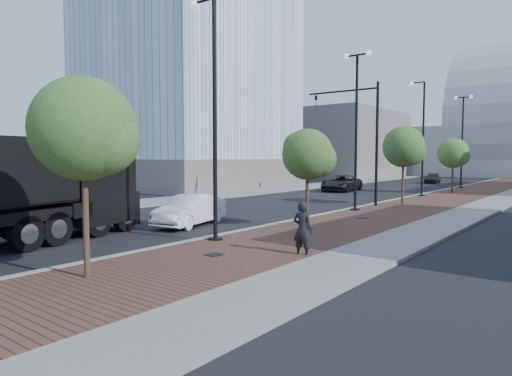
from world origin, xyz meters
The scene contains 22 objects.
sidewalk centered at (3.50, 40.00, 0.06)m, with size 7.00×140.00×0.12m, color #4C2D23.
curb centered at (0.00, 40.00, 0.07)m, with size 0.30×140.00×0.14m, color gray.
west_sidewalk centered at (-13.00, 40.00, 0.06)m, with size 4.00×140.00×0.12m, color slate.
dump_truck centered at (-4.69, 5.01, 1.67)m, with size 5.57×14.37×3.96m.
white_sedan centered at (-3.28, 12.39, 0.73)m, with size 1.55×4.44×1.46m, color white.
dark_car_mid centered at (-7.46, 35.85, 0.75)m, with size 2.48×5.37×1.49m, color black.
dark_car_far centered at (-4.38, 53.36, 0.59)m, with size 1.66×4.08×1.18m, color black.
pedestrian centered at (4.58, 9.88, 0.93)m, with size 0.68×0.44×1.85m, color black.
streetlight_1 centered at (0.49, 10.00, 4.34)m, with size 1.44×0.56×9.21m.
streetlight_2 centered at (0.60, 22.00, 4.82)m, with size 1.72×0.56×9.28m.
streetlight_3 centered at (0.49, 34.00, 4.34)m, with size 1.44×0.56×9.21m.
streetlight_4 centered at (0.60, 46.00, 4.82)m, with size 1.72×0.56×9.28m.
traffic_mast centered at (-0.30, 25.00, 4.98)m, with size 5.09×0.20×8.00m.
tree_0 centered at (1.65, 4.02, 4.00)m, with size 2.70×2.70×5.36m.
tree_1 centered at (1.65, 15.02, 3.37)m, with size 2.37×2.31×4.54m.
tree_2 centered at (1.65, 27.02, 3.90)m, with size 2.72×2.72×5.27m.
tree_3 centered at (1.65, 39.02, 3.54)m, with size 2.61×2.60×4.85m.
tower_podium centered at (-24.00, 32.00, 1.50)m, with size 19.00×19.00×3.00m, color #68625D.
convention_center centered at (-2.00, 85.00, 6.00)m, with size 50.00×30.00×50.00m.
commercial_block_nw centered at (-20.00, 60.00, 5.00)m, with size 14.00×20.00×10.00m, color slate.
utility_cover_1 centered at (2.40, 8.00, 0.13)m, with size 0.50×0.50×0.02m, color black.
utility_cover_2 centered at (2.40, 19.00, 0.13)m, with size 0.50×0.50×0.02m, color black.
Camera 1 is at (12.34, -2.50, 3.31)m, focal length 31.75 mm.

